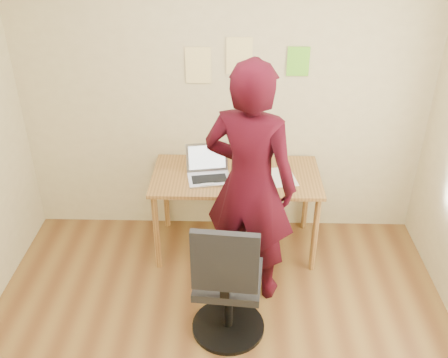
{
  "coord_description": "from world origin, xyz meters",
  "views": [
    {
      "loc": [
        0.11,
        -2.22,
        2.81
      ],
      "look_at": [
        0.02,
        0.95,
        0.95
      ],
      "focal_mm": 40.0,
      "sensor_mm": 36.0,
      "label": 1
    }
  ],
  "objects_px": {
    "desk": "(236,184)",
    "office_chair": "(227,289)",
    "phone": "(256,188)",
    "laptop": "(209,171)",
    "person": "(250,185)"
  },
  "relations": [
    {
      "from": "person",
      "to": "phone",
      "type": "bearing_deg",
      "value": -81.2
    },
    {
      "from": "desk",
      "to": "phone",
      "type": "bearing_deg",
      "value": -53.55
    },
    {
      "from": "laptop",
      "to": "phone",
      "type": "xyz_separation_m",
      "value": [
        0.38,
        -0.17,
        -0.05
      ]
    },
    {
      "from": "desk",
      "to": "office_chair",
      "type": "distance_m",
      "value": 1.07
    },
    {
      "from": "laptop",
      "to": "person",
      "type": "distance_m",
      "value": 0.6
    },
    {
      "from": "office_chair",
      "to": "desk",
      "type": "bearing_deg",
      "value": 92.53
    },
    {
      "from": "phone",
      "to": "office_chair",
      "type": "relative_size",
      "value": 0.15
    },
    {
      "from": "laptop",
      "to": "desk",
      "type": "bearing_deg",
      "value": -1.49
    },
    {
      "from": "desk",
      "to": "laptop",
      "type": "bearing_deg",
      "value": -171.24
    },
    {
      "from": "phone",
      "to": "person",
      "type": "relative_size",
      "value": 0.08
    },
    {
      "from": "phone",
      "to": "office_chair",
      "type": "bearing_deg",
      "value": -124.41
    },
    {
      "from": "laptop",
      "to": "office_chair",
      "type": "xyz_separation_m",
      "value": [
        0.18,
        -1.01,
        -0.36
      ]
    },
    {
      "from": "desk",
      "to": "laptop",
      "type": "relative_size",
      "value": 3.54
    },
    {
      "from": "desk",
      "to": "phone",
      "type": "height_order",
      "value": "phone"
    },
    {
      "from": "office_chair",
      "to": "laptop",
      "type": "bearing_deg",
      "value": 105.25
    }
  ]
}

